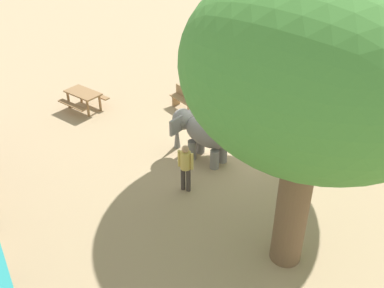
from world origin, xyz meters
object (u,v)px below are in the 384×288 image
person_handler (186,165)px  wooden_bench (185,99)px  picnic_table_far (249,96)px  elephant (202,132)px  feed_bucket (229,117)px  shade_tree_main (315,69)px  picnic_table_near (83,96)px

person_handler → wooden_bench: 5.42m
wooden_bench → picnic_table_far: (-1.32, -2.26, 0.12)m
elephant → person_handler: 1.88m
elephant → feed_bucket: 2.94m
shade_tree_main → wooden_bench: (8.42, -1.84, -4.69)m
feed_bucket → picnic_table_far: bearing=-70.3°
picnic_table_near → feed_bucket: size_ratio=5.40×
picnic_table_near → feed_bucket: 6.01m
wooden_bench → picnic_table_far: size_ratio=0.71×
elephant → picnic_table_near: bearing=1.3°
person_handler → picnic_table_far: (3.39, -4.92, -0.36)m
shade_tree_main → feed_bucket: 8.79m
wooden_bench → picnic_table_near: 4.15m
person_handler → wooden_bench: bearing=24.5°
picnic_table_near → picnic_table_far: (-3.41, -5.84, 0.00)m
picnic_table_near → picnic_table_far: same height
elephant → picnic_table_far: size_ratio=1.14×
picnic_table_far → feed_bucket: bearing=-130.6°
person_handler → picnic_table_far: bearing=-1.5°
person_handler → feed_bucket: 4.75m
person_handler → picnic_table_near: 6.88m
elephant → person_handler: (-1.29, 1.37, -0.09)m
picnic_table_near → elephant: bearing=-179.2°
elephant → feed_bucket: (1.65, -2.28, -0.87)m
picnic_table_near → shade_tree_main: bearing=167.6°
picnic_table_far → feed_bucket: 1.41m
wooden_bench → feed_bucket: wooden_bench is taller
feed_bucket → person_handler: bearing=128.8°
elephant → wooden_bench: elephant is taller
elephant → picnic_table_far: elephant is taller
person_handler → picnic_table_far: size_ratio=0.80×
wooden_bench → picnic_table_far: wooden_bench is taller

